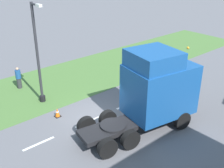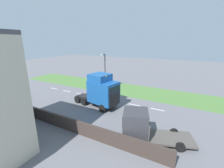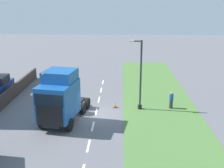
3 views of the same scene
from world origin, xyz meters
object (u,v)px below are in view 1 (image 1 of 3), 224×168
(lorry_cab, at_px, (156,89))
(pedestrian, at_px, (19,78))
(lamp_post, at_px, (39,61))
(traffic_cone_lead, at_px, (57,112))

(lorry_cab, height_order, pedestrian, lorry_cab)
(lamp_post, bearing_deg, traffic_cone_lead, -6.62)
(lorry_cab, distance_m, lamp_post, 7.59)
(lamp_post, distance_m, pedestrian, 3.73)
(lorry_cab, relative_size, pedestrian, 4.28)
(lorry_cab, xyz_separation_m, traffic_cone_lead, (-4.40, -3.77, -1.99))
(lorry_cab, height_order, traffic_cone_lead, lorry_cab)
(pedestrian, xyz_separation_m, traffic_cone_lead, (5.34, 0.01, -0.51))
(lorry_cab, xyz_separation_m, lamp_post, (-6.70, -3.50, 0.66))
(lorry_cab, xyz_separation_m, pedestrian, (-9.74, -3.78, -1.48))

